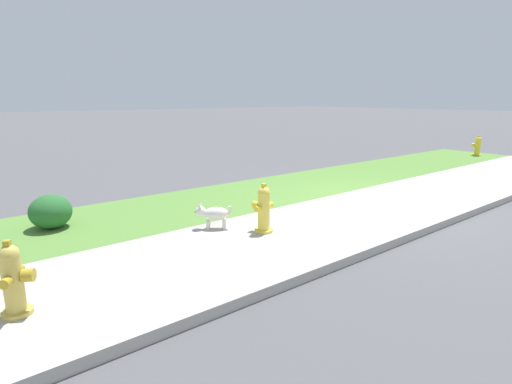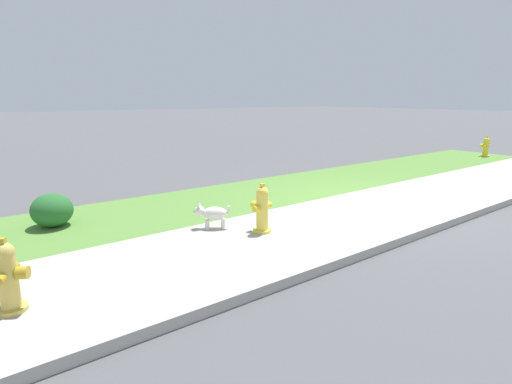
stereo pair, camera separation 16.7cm
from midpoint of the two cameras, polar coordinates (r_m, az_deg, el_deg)
name	(u,v)px [view 1 (the left image)]	position (r m, az deg, el deg)	size (l,w,h in m)	color
ground_plane	(387,206)	(7.82, 17.68, -1.86)	(120.00, 120.00, 0.00)	#515154
sidewalk_pavement	(387,205)	(7.82, 17.69, -1.83)	(18.00, 2.29, 0.01)	#ADA89E
grass_verge	(300,185)	(9.27, 5.76, 1.06)	(18.00, 2.36, 0.01)	#568438
street_curb	(453,218)	(7.23, 25.77, -3.31)	(18.00, 0.16, 0.12)	#ADA89E
fire_hydrant_by_grass_verge	(263,209)	(5.91, 0.26, -2.46)	(0.37, 0.34, 0.75)	yellow
fire_hydrant_at_driveway	(477,146)	(15.75, 28.82, 5.76)	(0.36, 0.33, 0.70)	yellow
fire_hydrant_far_end	(13,280)	(4.36, -32.31, -10.58)	(0.33, 0.35, 0.73)	gold
small_white_dog	(213,214)	(6.13, -6.93, -3.12)	(0.48, 0.42, 0.42)	silver
shrub_bush_near_lamp	(51,212)	(6.93, -27.91, -2.49)	(0.62, 0.62, 0.53)	#28662D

